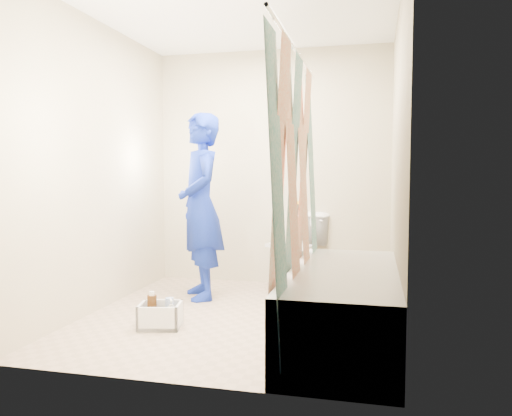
% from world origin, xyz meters
% --- Properties ---
extents(floor, '(2.60, 2.60, 0.00)m').
position_xyz_m(floor, '(0.00, 0.00, 0.00)').
color(floor, tan).
rests_on(floor, ground).
extents(ceiling, '(2.40, 2.60, 0.02)m').
position_xyz_m(ceiling, '(0.00, 0.00, 2.40)').
color(ceiling, white).
rests_on(ceiling, wall_back).
extents(wall_back, '(2.40, 0.02, 2.40)m').
position_xyz_m(wall_back, '(0.00, 1.30, 1.20)').
color(wall_back, '#C0B994').
rests_on(wall_back, ground).
extents(wall_front, '(2.40, 0.02, 2.40)m').
position_xyz_m(wall_front, '(0.00, -1.30, 1.20)').
color(wall_front, '#C0B994').
rests_on(wall_front, ground).
extents(wall_left, '(0.02, 2.60, 2.40)m').
position_xyz_m(wall_left, '(-1.20, 0.00, 1.20)').
color(wall_left, '#C0B994').
rests_on(wall_left, ground).
extents(wall_right, '(0.02, 2.60, 2.40)m').
position_xyz_m(wall_right, '(1.20, 0.00, 1.20)').
color(wall_right, '#C0B994').
rests_on(wall_right, ground).
extents(bathtub, '(0.70, 1.75, 0.50)m').
position_xyz_m(bathtub, '(0.85, -0.43, 0.27)').
color(bathtub, silver).
rests_on(bathtub, ground).
extents(curtain_rod, '(0.02, 1.90, 0.02)m').
position_xyz_m(curtain_rod, '(0.52, -0.43, 1.95)').
color(curtain_rod, silver).
rests_on(curtain_rod, wall_back).
extents(shower_curtain, '(0.06, 1.75, 1.80)m').
position_xyz_m(shower_curtain, '(0.52, -0.43, 1.02)').
color(shower_curtain, white).
rests_on(shower_curtain, curtain_rod).
extents(toilet, '(0.65, 0.84, 0.75)m').
position_xyz_m(toilet, '(0.30, 1.08, 0.38)').
color(toilet, silver).
rests_on(toilet, ground).
extents(tank_lid, '(0.50, 0.35, 0.04)m').
position_xyz_m(tank_lid, '(0.26, 0.97, 0.44)').
color(tank_lid, silver).
rests_on(tank_lid, toilet).
extents(tank_internals, '(0.18, 0.09, 0.25)m').
position_xyz_m(tank_internals, '(0.33, 1.28, 0.74)').
color(tank_internals, black).
rests_on(tank_internals, toilet).
extents(plumber, '(0.67, 0.74, 1.69)m').
position_xyz_m(plumber, '(-0.50, 0.53, 0.84)').
color(plumber, '#1044A8').
rests_on(plumber, ground).
extents(cleaning_caddy, '(0.34, 0.30, 0.23)m').
position_xyz_m(cleaning_caddy, '(-0.48, -0.40, 0.09)').
color(cleaning_caddy, white).
rests_on(cleaning_caddy, ground).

